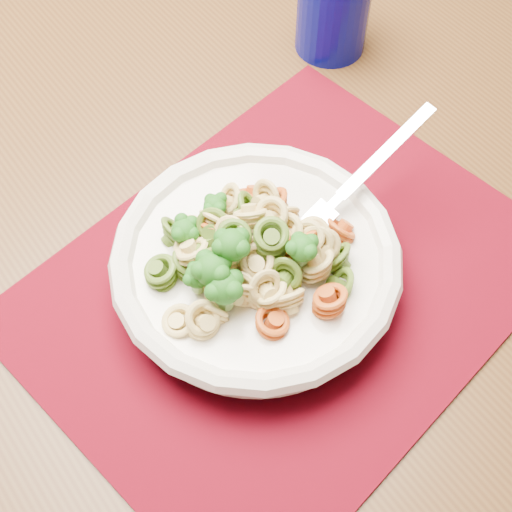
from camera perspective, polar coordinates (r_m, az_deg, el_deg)
dining_table at (r=0.80m, az=-1.26°, el=1.78°), size 1.30×0.87×0.79m
placemat at (r=0.62m, az=2.30°, el=-2.30°), size 0.46×0.38×0.00m
pasta_bowl at (r=0.59m, az=0.00°, el=-0.59°), size 0.24×0.24×0.05m
pasta_broccoli_heap at (r=0.58m, az=0.00°, el=0.32°), size 0.21×0.21×0.06m
fork at (r=0.60m, az=5.11°, el=3.10°), size 0.18×0.03×0.08m
tumbler at (r=0.79m, az=6.20°, el=19.04°), size 0.08×0.08×0.10m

